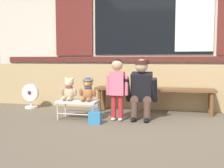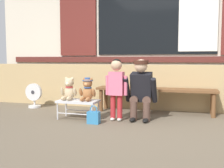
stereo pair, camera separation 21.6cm
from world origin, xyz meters
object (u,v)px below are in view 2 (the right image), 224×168
child_standing (116,83)px  adult_crouching (142,89)px  teddy_bear_with_hat (87,90)px  handbag_on_ground (94,117)px  teddy_bear_plain (69,90)px  small_display_bench (78,102)px  floor_fan (34,96)px  wooden_bench_long (155,92)px

child_standing → adult_crouching: bearing=24.0°
teddy_bear_with_hat → handbag_on_ground: 0.49m
teddy_bear_plain → teddy_bear_with_hat: same height
small_display_bench → child_standing: 0.70m
adult_crouching → floor_fan: bearing=168.4°
wooden_bench_long → teddy_bear_with_hat: size_ratio=5.78×
small_display_bench → teddy_bear_with_hat: bearing=0.8°
teddy_bear_with_hat → adult_crouching: 0.85m
small_display_bench → floor_fan: floor_fan is taller
floor_fan → wooden_bench_long: bearing=4.1°
teddy_bear_plain → wooden_bench_long: bearing=33.2°
child_standing → adult_crouching: (0.37, 0.16, -0.11)m
small_display_bench → teddy_bear_with_hat: size_ratio=1.76×
teddy_bear_plain → child_standing: 0.79m
small_display_bench → teddy_bear_plain: 0.25m
teddy_bear_plain → adult_crouching: bearing=10.2°
small_display_bench → handbag_on_ground: 0.47m
adult_crouching → teddy_bear_plain: bearing=-169.8°
child_standing → floor_fan: child_standing is taller
wooden_bench_long → child_standing: size_ratio=2.19×
adult_crouching → handbag_on_ground: bearing=-144.1°
adult_crouching → small_display_bench: bearing=-168.1°
handbag_on_ground → child_standing: bearing=47.9°
teddy_bear_with_hat → adult_crouching: (0.83, 0.21, 0.01)m
teddy_bear_plain → child_standing: bearing=3.2°
adult_crouching → teddy_bear_with_hat: bearing=-166.1°
handbag_on_ground → floor_fan: floor_fan is taller
teddy_bear_plain → teddy_bear_with_hat: 0.32m
small_display_bench → teddy_bear_plain: size_ratio=1.76×
teddy_bear_with_hat → small_display_bench: bearing=-179.2°
small_display_bench → adult_crouching: (0.99, 0.21, 0.21)m
child_standing → adult_crouching: size_ratio=1.01×
wooden_bench_long → adult_crouching: bearing=-101.3°
teddy_bear_with_hat → child_standing: 0.48m
small_display_bench → child_standing: (0.62, 0.04, 0.33)m
adult_crouching → floor_fan: size_ratio=1.98×
floor_fan → handbag_on_ground: bearing=-29.9°
wooden_bench_long → small_display_bench: size_ratio=3.28×
small_display_bench → handbag_on_ground: (0.36, -0.25, -0.17)m
teddy_bear_plain → adult_crouching: 1.17m
adult_crouching → child_standing: bearing=-156.0°
wooden_bench_long → teddy_bear_plain: (-1.28, -0.83, 0.09)m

